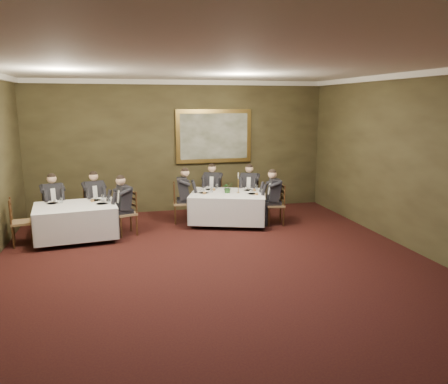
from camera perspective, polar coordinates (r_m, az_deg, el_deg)
name	(u,v)px	position (r m, az deg, el deg)	size (l,w,h in m)	color
ground	(225,278)	(7.50, 0.11, -11.22)	(10.00, 10.00, 0.00)	black
ceiling	(225,63)	(6.94, 0.12, 16.49)	(8.00, 10.00, 0.10)	silver
back_wall	(181,147)	(11.89, -5.69, 5.90)	(8.00, 0.10, 3.50)	#302918
right_wall	(438,168)	(8.85, 26.17, 2.88)	(0.10, 10.00, 3.50)	#302918
crown_molding	(225,67)	(6.94, 0.12, 16.00)	(8.00, 10.00, 0.12)	white
table_main	(228,205)	(10.67, 0.55, -1.76)	(2.17, 1.90, 0.67)	#311C0D
table_second	(76,219)	(9.92, -18.78, -3.41)	(1.83, 1.48, 0.67)	#311C0D
chair_main_backleft	(213,203)	(11.66, -1.45, -1.46)	(0.58, 0.57, 1.00)	olive
diner_main_backleft	(213,195)	(11.60, -1.47, -0.37)	(0.57, 0.61, 1.35)	black
chair_main_backright	(249,204)	(11.58, 3.35, -1.56)	(0.58, 0.58, 1.00)	olive
diner_main_backright	(250,196)	(11.52, 3.35, -0.47)	(0.58, 0.61, 1.35)	black
chair_main_endleft	(182,211)	(10.86, -5.51, -2.48)	(0.47, 0.48, 1.00)	olive
diner_main_endleft	(182,202)	(10.81, -5.47, -1.30)	(0.52, 0.45, 1.35)	black
chair_main_endright	(275,213)	(10.68, 6.71, -2.75)	(0.49, 0.50, 1.00)	olive
diner_main_endright	(275,204)	(10.62, 6.67, -1.56)	(0.54, 0.47, 1.35)	black
chair_sec_backleft	(54,219)	(10.81, -21.29, -3.30)	(0.54, 0.52, 1.00)	olive
diner_sec_backleft	(54,209)	(10.74, -21.37, -2.13)	(0.51, 0.57, 1.35)	black
chair_sec_backright	(95,215)	(10.82, -16.49, -2.96)	(0.54, 0.52, 1.00)	olive
diner_sec_backright	(95,206)	(10.76, -16.55, -1.79)	(0.51, 0.57, 1.35)	black
chair_sec_endright	(127,222)	(10.04, -12.61, -3.87)	(0.54, 0.55, 1.00)	olive
diner_sec_endright	(126,212)	(9.98, -12.73, -2.61)	(0.58, 0.53, 1.35)	black
chair_sec_endleft	(22,232)	(10.00, -24.86, -4.74)	(0.49, 0.50, 1.00)	olive
centerpiece	(228,187)	(10.58, 0.48, 0.65)	(0.25, 0.22, 0.28)	#2D5926
candlestick	(238,185)	(10.57, 1.87, 0.90)	(0.08, 0.08, 0.52)	gold
place_setting_table_main	(212,188)	(11.05, -1.58, 0.53)	(0.33, 0.31, 0.14)	white
place_setting_table_second	(55,202)	(10.21, -21.21, -1.17)	(0.33, 0.31, 0.14)	white
painting	(214,136)	(11.96, -1.33, 7.30)	(2.08, 0.09, 1.44)	gold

